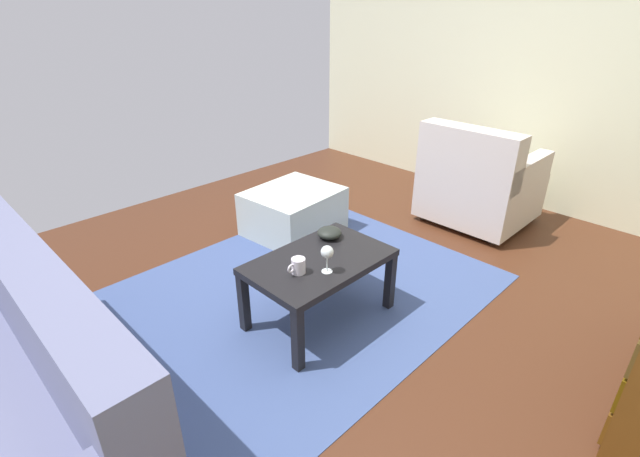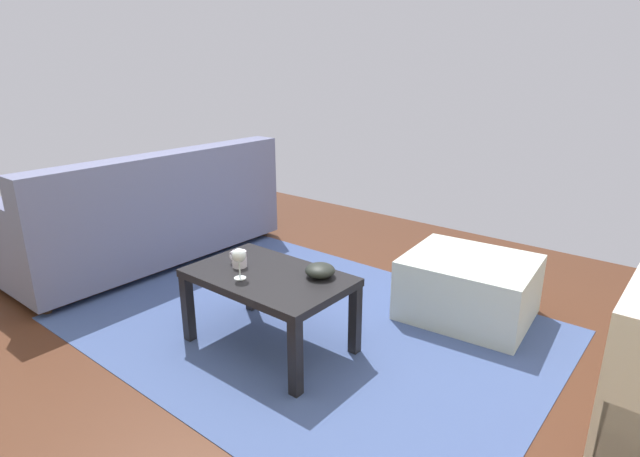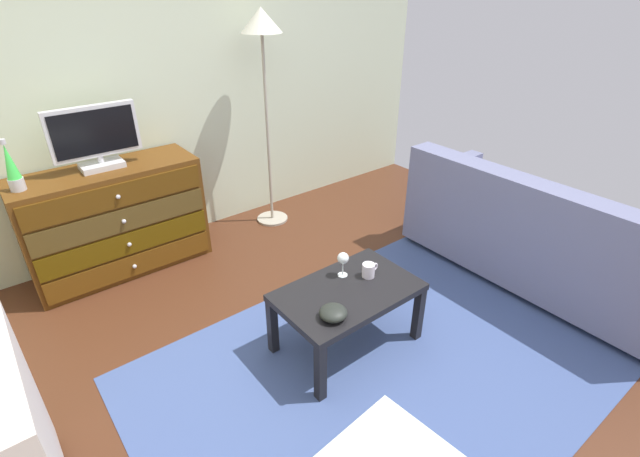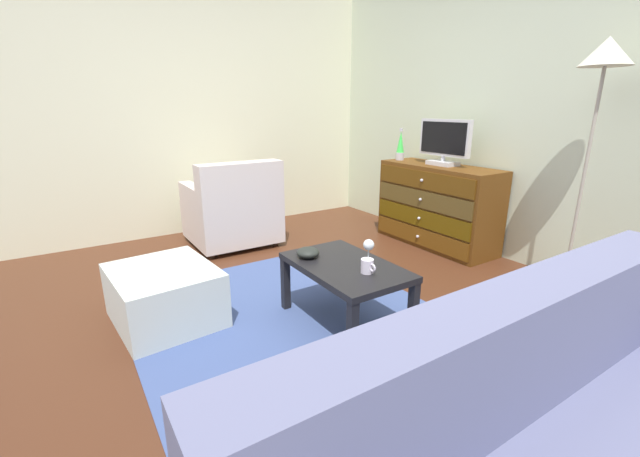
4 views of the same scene
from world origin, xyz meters
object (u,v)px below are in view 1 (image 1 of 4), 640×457
mug (298,266)px  bowl_decorative (329,233)px  coffee_table (319,267)px  ottoman (293,211)px  wine_glass (327,253)px  armchair (478,184)px

mug → bowl_decorative: 0.44m
coffee_table → mug: bearing=7.5°
mug → bowl_decorative: (-0.41, -0.16, -0.01)m
bowl_decorative → ottoman: bowl_decorative is taller
wine_glass → bowl_decorative: (-0.29, -0.27, -0.08)m
bowl_decorative → coffee_table: bearing=31.6°
bowl_decorative → armchair: armchair is taller
armchair → wine_glass: bearing=4.1°
coffee_table → wine_glass: wine_glass is taller
wine_glass → mug: bearing=-41.2°
ottoman → coffee_table: bearing=55.6°
coffee_table → ottoman: size_ratio=1.17×
wine_glass → ottoman: size_ratio=0.22×
wine_glass → mug: 0.17m
coffee_table → wine_glass: bearing=61.5°
coffee_table → ottoman: coffee_table is taller
coffee_table → armchair: 1.88m
mug → bowl_decorative: mug is taller
coffee_table → armchair: armchair is taller
ottoman → armchair: bearing=142.0°
coffee_table → ottoman: bearing=-124.4°
coffee_table → ottoman: 1.18m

